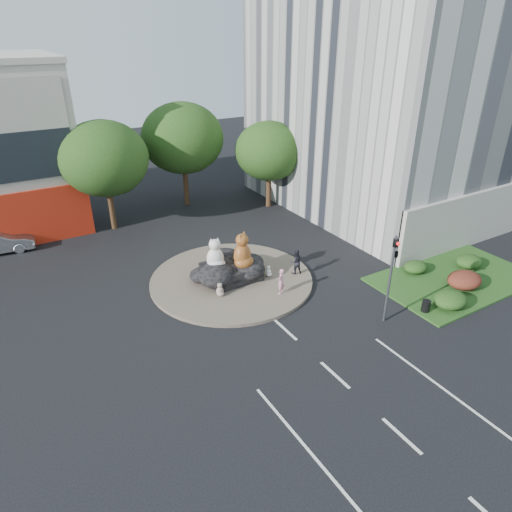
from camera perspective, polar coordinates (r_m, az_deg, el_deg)
The scene contains 20 objects.
ground at distance 21.67m, azimuth 9.85°, elevation -14.45°, with size 120.00×120.00×0.00m, color black.
roundabout_island at distance 28.38m, azimuth -3.09°, elevation -2.92°, with size 10.00×10.00×0.20m, color brown.
rock_plinth at distance 28.11m, azimuth -3.12°, elevation -1.95°, with size 3.20×2.60×0.90m, color black, non-canonical shape.
grass_verge at distance 31.03m, azimuth 23.51°, elevation -2.63°, with size 10.00×6.00×0.12m, color #234818.
tree_left at distance 35.90m, azimuth -18.33°, elevation 11.11°, with size 6.46×6.46×8.27m.
tree_mid at distance 39.68m, azimuth -9.09°, elevation 13.97°, with size 6.84×6.84×8.76m.
tree_right at distance 39.09m, azimuth 1.68°, elevation 12.69°, with size 5.70×5.70×7.30m.
hedge_near_green at distance 27.61m, azimuth 23.14°, elevation -5.06°, with size 2.00×1.60×0.90m, color #143912.
hedge_red at distance 29.93m, azimuth 24.60°, elevation -2.75°, with size 2.20×1.76×0.99m, color #4D1514.
hedge_mid_green at distance 32.59m, azimuth 25.10°, elevation -0.63°, with size 1.80×1.44×0.81m, color #143912.
hedge_back_green at distance 30.67m, azimuth 19.34°, elevation -1.31°, with size 1.60×1.28×0.72m, color #143912.
traffic_light at distance 23.93m, azimuth 16.87°, elevation -0.55°, with size 0.44×1.24×5.00m.
street_lamp at distance 32.70m, azimuth 18.95°, elevation 8.28°, with size 2.34×0.22×8.06m.
cat_white at distance 27.13m, azimuth -5.14°, elevation 0.33°, with size 1.21×1.05×2.01m, color silver, non-canonical shape.
cat_tabby at distance 27.20m, azimuth -1.73°, elevation 0.80°, with size 1.35×1.17×2.26m, color #B87426, non-canonical shape.
kitten_calico at distance 26.38m, azimuth -4.53°, elevation -4.14°, with size 0.51×0.44×0.85m, color beige, non-canonical shape.
kitten_white at distance 28.36m, azimuth 1.55°, elevation -1.84°, with size 0.44×0.38×0.73m, color silver, non-canonical shape.
pedestrian_pink at distance 26.39m, azimuth 3.13°, elevation -3.16°, with size 0.57×0.38×1.57m, color pink.
pedestrian_dark at distance 28.56m, azimuth 4.99°, elevation -0.72°, with size 0.78×0.61×1.61m, color black.
litter_bin at distance 26.79m, azimuth 20.47°, elevation -5.86°, with size 0.46×0.46×0.66m, color black.
Camera 1 is at (-11.28, -11.93, 14.15)m, focal length 32.00 mm.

